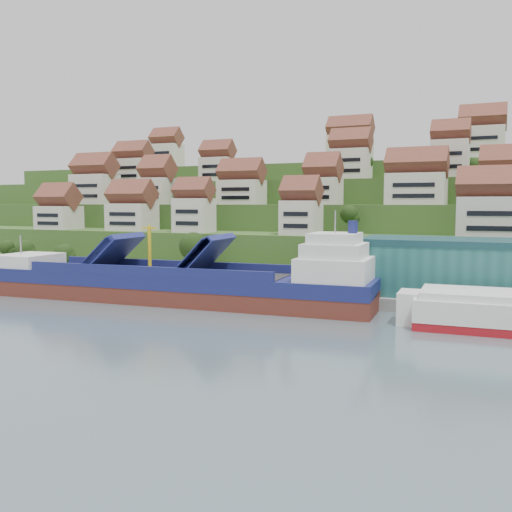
% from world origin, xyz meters
% --- Properties ---
extents(ground, '(300.00, 300.00, 0.00)m').
position_xyz_m(ground, '(0.00, 0.00, 0.00)').
color(ground, slate).
rests_on(ground, ground).
extents(quay, '(180.00, 14.00, 2.20)m').
position_xyz_m(quay, '(20.00, 15.00, 1.10)').
color(quay, gray).
rests_on(quay, ground).
extents(pebble_beach, '(45.00, 20.00, 1.00)m').
position_xyz_m(pebble_beach, '(-58.00, 12.00, 0.50)').
color(pebble_beach, gray).
rests_on(pebble_beach, ground).
extents(hillside, '(260.00, 128.00, 31.00)m').
position_xyz_m(hillside, '(0.00, 103.55, 10.66)').
color(hillside, '#2D4C1E').
rests_on(hillside, ground).
extents(hillside_village, '(155.49, 63.30, 29.19)m').
position_xyz_m(hillside_village, '(2.52, 60.60, 24.29)').
color(hillside_village, silver).
rests_on(hillside_village, ground).
extents(hillside_trees, '(137.18, 62.14, 31.09)m').
position_xyz_m(hillside_trees, '(-8.18, 46.34, 17.64)').
color(hillside_trees, '#213B13').
rests_on(hillside_trees, ground).
extents(flagpole, '(1.28, 0.16, 8.00)m').
position_xyz_m(flagpole, '(18.11, 10.00, 6.88)').
color(flagpole, gray).
rests_on(flagpole, quay).
extents(beach_huts, '(14.40, 3.70, 2.20)m').
position_xyz_m(beach_huts, '(-60.00, 10.75, 2.10)').
color(beach_huts, white).
rests_on(beach_huts, pebble_beach).
extents(cargo_ship, '(77.42, 17.09, 17.02)m').
position_xyz_m(cargo_ship, '(-9.15, 1.56, 3.25)').
color(cargo_ship, maroon).
rests_on(cargo_ship, ground).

